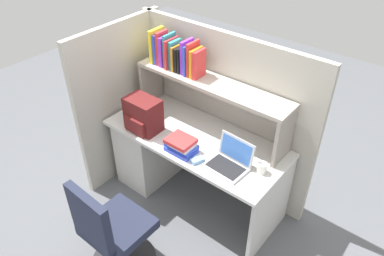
# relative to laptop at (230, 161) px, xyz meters

# --- Properties ---
(ground_plane) EXTENTS (8.00, 8.00, 0.00)m
(ground_plane) POSITION_rel_laptop_xyz_m (-0.43, 0.12, -0.78)
(ground_plane) COLOR #595B60
(desk) EXTENTS (1.60, 0.70, 0.73)m
(desk) POSITION_rel_laptop_xyz_m (-0.82, 0.12, -0.38)
(desk) COLOR silver
(desk) RESTS_ON ground_plane
(cubicle_partition_rear) EXTENTS (1.84, 0.05, 1.55)m
(cubicle_partition_rear) POSITION_rel_laptop_xyz_m (-0.43, 0.50, -0.01)
(cubicle_partition_rear) COLOR #B2ADA0
(cubicle_partition_rear) RESTS_ON ground_plane
(cubicle_partition_left) EXTENTS (0.05, 1.06, 1.55)m
(cubicle_partition_left) POSITION_rel_laptop_xyz_m (-1.28, 0.07, -0.01)
(cubicle_partition_left) COLOR #B2ADA0
(cubicle_partition_left) RESTS_ON ground_plane
(overhead_hutch) EXTENTS (1.44, 0.28, 0.45)m
(overhead_hutch) POSITION_rel_laptop_xyz_m (-0.43, 0.32, 0.30)
(overhead_hutch) COLOR gray
(overhead_hutch) RESTS_ON desk
(reference_books_on_shelf) EXTENTS (0.51, 0.19, 0.30)m
(reference_books_on_shelf) POSITION_rel_laptop_xyz_m (-0.81, 0.32, 0.53)
(reference_books_on_shelf) COLOR yellow
(reference_books_on_shelf) RESTS_ON overhead_hutch
(laptop) EXTENTS (0.33, 0.27, 0.22)m
(laptop) POSITION_rel_laptop_xyz_m (0.00, 0.00, 0.00)
(laptop) COLOR #B7BABF
(laptop) RESTS_ON desk
(backpack) EXTENTS (0.30, 0.23, 0.30)m
(backpack) POSITION_rel_laptop_xyz_m (-0.86, -0.07, 0.10)
(backpack) COLOR #591919
(backpack) RESTS_ON desk
(computer_mouse) EXTENTS (0.10, 0.12, 0.03)m
(computer_mouse) POSITION_rel_laptop_xyz_m (-0.22, -0.12, -0.03)
(computer_mouse) COLOR #7299C6
(computer_mouse) RESTS_ON desk
(paper_cup) EXTENTS (0.08, 0.08, 0.08)m
(paper_cup) POSITION_rel_laptop_xyz_m (0.23, 0.09, -0.01)
(paper_cup) COLOR white
(paper_cup) RESTS_ON desk
(desk_book_stack) EXTENTS (0.25, 0.18, 0.12)m
(desk_book_stack) POSITION_rel_laptop_xyz_m (-0.40, -0.10, 0.01)
(desk_book_stack) COLOR blue
(desk_book_stack) RESTS_ON desk
(office_chair) EXTENTS (0.52, 0.52, 0.93)m
(office_chair) POSITION_rel_laptop_xyz_m (-0.43, -0.87, -0.39)
(office_chair) COLOR black
(office_chair) RESTS_ON ground_plane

